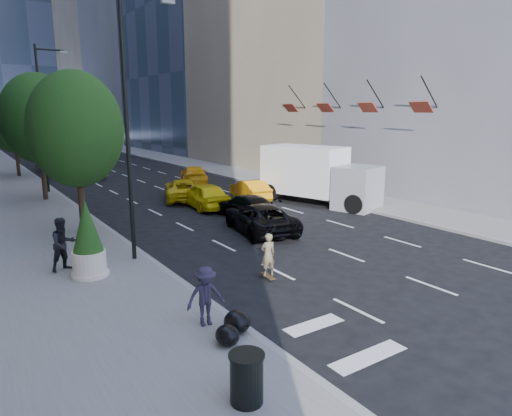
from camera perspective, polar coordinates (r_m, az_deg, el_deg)
ground at (r=18.49m, az=8.98°, el=-6.39°), size 160.00×160.00×0.00m
sidewalk_right at (r=48.47m, az=-6.56°, el=5.24°), size 4.00×120.00×0.15m
tower_right_far at (r=117.47m, az=-17.71°, el=20.98°), size 20.00×24.00×50.00m
lamp_near at (r=17.73m, az=-15.39°, el=11.66°), size 2.13×0.22×10.00m
lamp_far at (r=35.26m, az=-25.00°, el=11.00°), size 2.13×0.22×10.00m
tree_near at (r=22.34m, az=-21.60°, el=9.10°), size 4.20×4.20×7.46m
tree_mid at (r=32.16m, az=-25.60°, el=10.06°), size 4.50×4.50×7.99m
tree_far at (r=45.07m, az=-28.05°, el=9.20°), size 3.90×3.90×6.92m
traffic_signal at (r=53.11m, az=-28.09°, el=9.01°), size 2.48×0.53×5.20m
facade_flags at (r=32.14m, az=11.30°, el=12.54°), size 1.85×13.30×2.05m
skateboarder at (r=16.05m, az=1.51°, el=-6.22°), size 0.61×0.45×1.55m
black_sedan_lincoln at (r=22.15m, az=0.52°, el=-1.23°), size 3.36×5.49×1.42m
black_sedan_mercedes at (r=25.18m, az=-1.33°, el=0.25°), size 2.11×4.55×1.29m
taxi_a at (r=27.79m, az=-6.43°, el=1.60°), size 2.24×4.74×1.57m
taxi_b at (r=30.18m, az=-0.74°, el=2.29°), size 2.05×4.22×1.33m
taxi_c at (r=30.57m, az=-9.13°, el=2.30°), size 3.94×5.45×1.38m
taxi_d at (r=37.39m, az=-7.78°, el=4.14°), size 3.62×5.21×1.40m
city_bus at (r=45.13m, az=-22.50°, el=5.77°), size 4.14×11.34×3.09m
box_truck at (r=29.10m, az=7.70°, el=4.11°), size 4.74×7.94×3.58m
pedestrian_a at (r=17.80m, az=-22.95°, el=-4.18°), size 1.12×0.98×1.94m
pedestrian_c at (r=12.45m, az=-6.31°, el=-10.90°), size 1.14×0.76×1.64m
trash_can at (r=9.58m, az=-1.17°, el=-20.62°), size 0.66×0.66×0.99m
planter_shrub at (r=16.78m, az=-20.29°, el=-3.78°), size 1.13×1.13×2.72m
garbage_bags at (r=12.00m, az=-2.85°, el=-14.63°), size 1.18×1.13×0.58m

